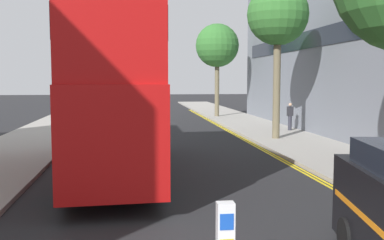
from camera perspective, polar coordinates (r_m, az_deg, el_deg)
name	(u,v)px	position (r m, az deg, el deg)	size (l,w,h in m)	color
sidewalk_right	(306,146)	(21.40, 14.35, -3.21)	(4.00, 80.00, 0.14)	#9E9991
sidewalk_left	(15,152)	(20.52, -21.77, -3.78)	(4.00, 80.00, 0.14)	#9E9991
kerb_line_outer	(276,155)	(18.84, 10.66, -4.48)	(0.10, 56.00, 0.01)	yellow
kerb_line_inner	(272,155)	(18.80, 10.19, -4.49)	(0.10, 56.00, 0.01)	yellow
keep_left_bollard	(225,239)	(7.37, 4.29, -14.98)	(0.36, 0.28, 1.11)	silver
double_decker_bus_away	(111,83)	(14.98, -10.33, 4.68)	(3.18, 10.91, 5.64)	#B20F0F
pedestrian_far	(290,116)	(27.00, 12.44, 0.50)	(0.34, 0.22, 1.62)	#2D2D38
street_tree_near	(278,16)	(23.29, 10.93, 12.94)	(3.09, 3.09, 7.80)	#6B6047
street_tree_mid	(217,46)	(36.58, 3.24, 9.44)	(3.51, 3.51, 7.50)	#6B6047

